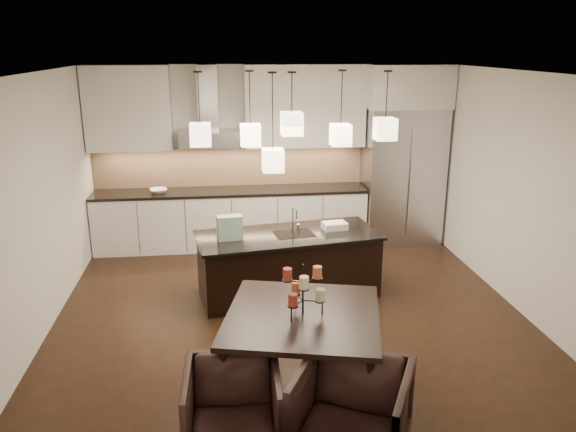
{
  "coord_description": "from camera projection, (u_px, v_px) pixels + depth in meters",
  "views": [
    {
      "loc": [
        -0.77,
        -6.07,
        3.09
      ],
      "look_at": [
        0.0,
        0.2,
        1.15
      ],
      "focal_mm": 35.0,
      "sensor_mm": 36.0,
      "label": 1
    }
  ],
  "objects": [
    {
      "name": "floor",
      "position": [
        290.0,
        313.0,
        6.76
      ],
      "size": [
        5.5,
        5.5,
        0.02
      ],
      "primitive_type": "cube",
      "color": "black",
      "rests_on": "ground"
    },
    {
      "name": "ceiling",
      "position": [
        290.0,
        72.0,
        5.93
      ],
      "size": [
        5.5,
        5.5,
        0.02
      ],
      "primitive_type": "cube",
      "color": "white",
      "rests_on": "wall_back"
    },
    {
      "name": "wall_back",
      "position": [
        269.0,
        154.0,
        8.96
      ],
      "size": [
        5.5,
        0.02,
        2.8
      ],
      "primitive_type": "cube",
      "color": "silver",
      "rests_on": "ground"
    },
    {
      "name": "wall_front",
      "position": [
        342.0,
        310.0,
        3.72
      ],
      "size": [
        5.5,
        0.02,
        2.8
      ],
      "primitive_type": "cube",
      "color": "silver",
      "rests_on": "ground"
    },
    {
      "name": "wall_left",
      "position": [
        36.0,
        208.0,
        6.02
      ],
      "size": [
        0.02,
        5.5,
        2.8
      ],
      "primitive_type": "cube",
      "color": "silver",
      "rests_on": "ground"
    },
    {
      "name": "wall_right",
      "position": [
        520.0,
        193.0,
        6.66
      ],
      "size": [
        0.02,
        5.5,
        2.8
      ],
      "primitive_type": "cube",
      "color": "silver",
      "rests_on": "ground"
    },
    {
      "name": "refrigerator",
      "position": [
        402.0,
        176.0,
        8.94
      ],
      "size": [
        1.2,
        0.72,
        2.15
      ],
      "primitive_type": "cube",
      "color": "#B7B7BA",
      "rests_on": "floor"
    },
    {
      "name": "fridge_panel",
      "position": [
        408.0,
        86.0,
        8.53
      ],
      "size": [
        1.26,
        0.72,
        0.65
      ],
      "primitive_type": "cube",
      "color": "silver",
      "rests_on": "refrigerator"
    },
    {
      "name": "lower_cabinets",
      "position": [
        232.0,
        219.0,
        8.86
      ],
      "size": [
        4.21,
        0.62,
        0.88
      ],
      "primitive_type": "cube",
      "color": "silver",
      "rests_on": "floor"
    },
    {
      "name": "countertop",
      "position": [
        231.0,
        191.0,
        8.72
      ],
      "size": [
        4.21,
        0.66,
        0.04
      ],
      "primitive_type": "cube",
      "color": "black",
      "rests_on": "lower_cabinets"
    },
    {
      "name": "backsplash",
      "position": [
        230.0,
        166.0,
        8.91
      ],
      "size": [
        4.21,
        0.02,
        0.63
      ],
      "primitive_type": "cube",
      "color": "tan",
      "rests_on": "countertop"
    },
    {
      "name": "upper_cab_left",
      "position": [
        128.0,
        108.0,
        8.31
      ],
      "size": [
        1.25,
        0.35,
        1.25
      ],
      "primitive_type": "cube",
      "color": "silver",
      "rests_on": "wall_back"
    },
    {
      "name": "upper_cab_right",
      "position": [
        305.0,
        106.0,
        8.62
      ],
      "size": [
        1.85,
        0.35,
        1.25
      ],
      "primitive_type": "cube",
      "color": "silver",
      "rests_on": "wall_back"
    },
    {
      "name": "hood_canopy",
      "position": [
        209.0,
        138.0,
        8.49
      ],
      "size": [
        0.9,
        0.52,
        0.24
      ],
      "primitive_type": "cube",
      "color": "#B7B7BA",
      "rests_on": "wall_back"
    },
    {
      "name": "hood_chimney",
      "position": [
        208.0,
        98.0,
        8.42
      ],
      "size": [
        0.3,
        0.28,
        0.96
      ],
      "primitive_type": "cube",
      "color": "#B7B7BA",
      "rests_on": "hood_canopy"
    },
    {
      "name": "fruit_bowl",
      "position": [
        159.0,
        191.0,
        8.53
      ],
      "size": [
        0.31,
        0.31,
        0.06
      ],
      "primitive_type": "imported",
      "rotation": [
        0.0,
        0.0,
        0.23
      ],
      "color": "silver",
      "rests_on": "countertop"
    },
    {
      "name": "island_body",
      "position": [
        288.0,
        265.0,
        7.15
      ],
      "size": [
        2.31,
        1.21,
        0.78
      ],
      "primitive_type": "cube",
      "rotation": [
        0.0,
        0.0,
        0.15
      ],
      "color": "black",
      "rests_on": "floor"
    },
    {
      "name": "island_top",
      "position": [
        288.0,
        235.0,
        7.04
      ],
      "size": [
        2.39,
        1.29,
        0.04
      ],
      "primitive_type": "cube",
      "rotation": [
        0.0,
        0.0,
        0.15
      ],
      "color": "black",
      "rests_on": "island_body"
    },
    {
      "name": "faucet",
      "position": [
        293.0,
        219.0,
        7.08
      ],
      "size": [
        0.12,
        0.22,
        0.33
      ],
      "primitive_type": null,
      "rotation": [
        0.0,
        0.0,
        0.15
      ],
      "color": "silver",
      "rests_on": "island_top"
    },
    {
      "name": "tote_bag",
      "position": [
        230.0,
        228.0,
        6.79
      ],
      "size": [
        0.32,
        0.2,
        0.3
      ],
      "primitive_type": "cube",
      "rotation": [
        0.0,
        0.0,
        0.15
      ],
      "color": "#236B44",
      "rests_on": "island_top"
    },
    {
      "name": "food_container",
      "position": [
        335.0,
        226.0,
        7.21
      ],
      "size": [
        0.33,
        0.25,
        0.09
      ],
      "primitive_type": "cube",
      "rotation": [
        0.0,
        0.0,
        0.15
      ],
      "color": "silver",
      "rests_on": "island_top"
    },
    {
      "name": "dining_table",
      "position": [
        302.0,
        354.0,
        5.08
      ],
      "size": [
        1.62,
        1.62,
        0.8
      ],
      "primitive_type": null,
      "rotation": [
        0.0,
        0.0,
        -0.24
      ],
      "color": "black",
      "rests_on": "floor"
    },
    {
      "name": "candelabra",
      "position": [
        303.0,
        289.0,
        4.9
      ],
      "size": [
        0.47,
        0.47,
        0.47
      ],
      "primitive_type": null,
      "rotation": [
        0.0,
        0.0,
        -0.24
      ],
      "color": "black",
      "rests_on": "dining_table"
    },
    {
      "name": "candle_a",
      "position": [
        320.0,
        295.0,
        4.89
      ],
      "size": [
        0.1,
        0.1,
        0.11
      ],
      "primitive_type": "cylinder",
      "rotation": [
        0.0,
        0.0,
        -0.24
      ],
      "color": "beige",
      "rests_on": "candelabra"
    },
    {
      "name": "candle_b",
      "position": [
        296.0,
        288.0,
        5.04
      ],
      "size": [
        0.1,
        0.1,
        0.11
      ],
      "primitive_type": "cylinder",
      "rotation": [
        0.0,
        0.0,
        -0.24
      ],
      "color": "#CD6538",
      "rests_on": "candelabra"
    },
    {
      "name": "candle_c",
      "position": [
        293.0,
        300.0,
        4.8
      ],
      "size": [
        0.1,
        0.1,
        0.11
      ],
      "primitive_type": "cylinder",
      "rotation": [
        0.0,
        0.0,
        -0.24
      ],
      "color": "maroon",
      "rests_on": "candelabra"
    },
    {
      "name": "candle_d",
      "position": [
        317.0,
        272.0,
        4.94
      ],
      "size": [
        0.1,
        0.1,
        0.11
      ],
      "primitive_type": "cylinder",
      "rotation": [
        0.0,
        0.0,
        -0.24
      ],
      "color": "#CD6538",
      "rests_on": "candelabra"
    },
    {
      "name": "candle_e",
      "position": [
        287.0,
        274.0,
        4.9
      ],
      "size": [
        0.1,
        0.1,
        0.11
      ],
      "primitive_type": "cylinder",
      "rotation": [
        0.0,
        0.0,
        -0.24
      ],
      "color": "maroon",
      "rests_on": "candelabra"
    },
    {
      "name": "candle_f",
      "position": [
        304.0,
        283.0,
        4.73
      ],
      "size": [
        0.1,
        0.1,
        0.11
      ],
      "primitive_type": "cylinder",
      "rotation": [
        0.0,
        0.0,
        -0.24
      ],
      "color": "beige",
      "rests_on": "candelabra"
    },
    {
      "name": "armchair_left",
      "position": [
        233.0,
        410.0,
        4.39
      ],
      "size": [
        0.77,
        0.79,
        0.7
      ],
      "primitive_type": "imported",
      "rotation": [
        0.0,
        0.0,
        -0.03
      ],
      "color": "black",
      "rests_on": "floor"
    },
    {
      "name": "armchair_right",
      "position": [
        352.0,
        414.0,
        4.28
      ],
      "size": [
        1.12,
        1.13,
        0.77
      ],
      "primitive_type": "imported",
      "rotation": [
        0.0,
        0.0,
        -0.47
      ],
      "color": "black",
      "rests_on": "floor"
    },
    {
      "name": "pendant_a",
      "position": [
        200.0,
        135.0,
        6.53
      ],
      "size": [
        0.24,
        0.24,
        0.26
      ],
      "primitive_type": "cube",
      "color": "beige",
      "rests_on": "ceiling"
    },
    {
      "name": "pendant_b",
      "position": [
        250.0,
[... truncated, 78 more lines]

